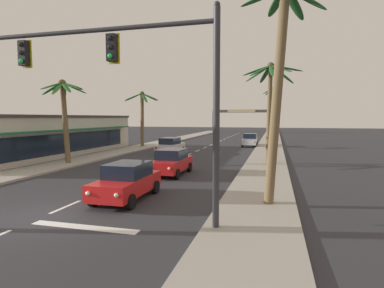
{
  "coord_description": "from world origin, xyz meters",
  "views": [
    {
      "loc": [
        8.48,
        -9.82,
        3.76
      ],
      "look_at": [
        3.75,
        8.0,
        2.2
      ],
      "focal_mm": 29.43,
      "sensor_mm": 36.0,
      "label": 1
    }
  ],
  "objects_px": {
    "sedan_oncoming_far": "(170,146)",
    "palm_right_nearest": "(279,62)",
    "sedan_lead_at_stop_bar": "(127,181)",
    "palm_right_second": "(270,89)",
    "palm_left_third": "(142,109)",
    "sedan_third_in_queue": "(171,162)",
    "town_gateway_arch": "(241,117)",
    "traffic_signal_mast": "(118,71)",
    "sedan_parked_nearest_kerb": "(250,140)",
    "palm_right_farthest": "(272,104)",
    "storefront_strip_left": "(43,135)",
    "palm_left_second": "(64,104)"
  },
  "relations": [
    {
      "from": "sedan_oncoming_far",
      "to": "palm_right_nearest",
      "type": "bearing_deg",
      "value": -58.5
    },
    {
      "from": "sedan_lead_at_stop_bar",
      "to": "palm_right_second",
      "type": "xyz_separation_m",
      "value": [
        6.03,
        13.21,
        5.21
      ]
    },
    {
      "from": "palm_right_second",
      "to": "palm_left_third",
      "type": "bearing_deg",
      "value": 146.15
    },
    {
      "from": "sedan_third_in_queue",
      "to": "town_gateway_arch",
      "type": "relative_size",
      "value": 0.3
    },
    {
      "from": "sedan_lead_at_stop_bar",
      "to": "palm_right_nearest",
      "type": "xyz_separation_m",
      "value": [
        6.64,
        0.5,
        5.14
      ]
    },
    {
      "from": "traffic_signal_mast",
      "to": "palm_right_nearest",
      "type": "bearing_deg",
      "value": 32.5
    },
    {
      "from": "sedan_parked_nearest_kerb",
      "to": "palm_right_second",
      "type": "bearing_deg",
      "value": -80.08
    },
    {
      "from": "sedan_third_in_queue",
      "to": "palm_right_farthest",
      "type": "relative_size",
      "value": 0.53
    },
    {
      "from": "sedan_third_in_queue",
      "to": "palm_right_second",
      "type": "xyz_separation_m",
      "value": [
        6.08,
        6.7,
        5.21
      ]
    },
    {
      "from": "palm_right_second",
      "to": "storefront_strip_left",
      "type": "bearing_deg",
      "value": 179.35
    },
    {
      "from": "palm_right_farthest",
      "to": "town_gateway_arch",
      "type": "height_order",
      "value": "palm_right_farthest"
    },
    {
      "from": "traffic_signal_mast",
      "to": "palm_left_second",
      "type": "relative_size",
      "value": 1.68
    },
    {
      "from": "sedan_lead_at_stop_bar",
      "to": "town_gateway_arch",
      "type": "distance_m",
      "value": 68.43
    },
    {
      "from": "sedan_parked_nearest_kerb",
      "to": "palm_left_second",
      "type": "distance_m",
      "value": 24.06
    },
    {
      "from": "sedan_third_in_queue",
      "to": "palm_left_second",
      "type": "height_order",
      "value": "palm_left_second"
    },
    {
      "from": "sedan_lead_at_stop_bar",
      "to": "palm_left_third",
      "type": "height_order",
      "value": "palm_left_third"
    },
    {
      "from": "sedan_lead_at_stop_bar",
      "to": "sedan_third_in_queue",
      "type": "height_order",
      "value": "same"
    },
    {
      "from": "sedan_oncoming_far",
      "to": "sedan_lead_at_stop_bar",
      "type": "bearing_deg",
      "value": -77.45
    },
    {
      "from": "storefront_strip_left",
      "to": "palm_left_third",
      "type": "bearing_deg",
      "value": 59.2
    },
    {
      "from": "palm_right_nearest",
      "to": "storefront_strip_left",
      "type": "relative_size",
      "value": 0.4
    },
    {
      "from": "sedan_third_in_queue",
      "to": "town_gateway_arch",
      "type": "bearing_deg",
      "value": 91.76
    },
    {
      "from": "sedan_oncoming_far",
      "to": "palm_right_farthest",
      "type": "xyz_separation_m",
      "value": [
        9.9,
        20.89,
        5.1
      ]
    },
    {
      "from": "sedan_oncoming_far",
      "to": "palm_right_nearest",
      "type": "height_order",
      "value": "palm_right_nearest"
    },
    {
      "from": "town_gateway_arch",
      "to": "sedan_lead_at_stop_bar",
      "type": "bearing_deg",
      "value": -88.37
    },
    {
      "from": "sedan_parked_nearest_kerb",
      "to": "town_gateway_arch",
      "type": "distance_m",
      "value": 40.34
    },
    {
      "from": "sedan_third_in_queue",
      "to": "palm_right_farthest",
      "type": "bearing_deg",
      "value": 79.45
    },
    {
      "from": "sedan_lead_at_stop_bar",
      "to": "sedan_third_in_queue",
      "type": "distance_m",
      "value": 6.51
    },
    {
      "from": "sedan_lead_at_stop_bar",
      "to": "sedan_third_in_queue",
      "type": "relative_size",
      "value": 1.0
    },
    {
      "from": "sedan_oncoming_far",
      "to": "storefront_strip_left",
      "type": "bearing_deg",
      "value": -159.94
    },
    {
      "from": "sedan_lead_at_stop_bar",
      "to": "palm_left_second",
      "type": "xyz_separation_m",
      "value": [
        -9.69,
        8.64,
        3.94
      ]
    },
    {
      "from": "sedan_third_in_queue",
      "to": "palm_right_farthest",
      "type": "height_order",
      "value": "palm_right_farthest"
    },
    {
      "from": "palm_left_second",
      "to": "palm_left_third",
      "type": "distance_m",
      "value": 15.11
    },
    {
      "from": "storefront_strip_left",
      "to": "town_gateway_arch",
      "type": "relative_size",
      "value": 1.54
    },
    {
      "from": "palm_right_farthest",
      "to": "palm_right_nearest",
      "type": "bearing_deg",
      "value": -88.95
    },
    {
      "from": "sedan_oncoming_far",
      "to": "palm_right_farthest",
      "type": "distance_m",
      "value": 23.67
    },
    {
      "from": "palm_left_third",
      "to": "storefront_strip_left",
      "type": "distance_m",
      "value": 12.3
    },
    {
      "from": "traffic_signal_mast",
      "to": "sedan_oncoming_far",
      "type": "relative_size",
      "value": 2.52
    },
    {
      "from": "palm_left_third",
      "to": "palm_right_second",
      "type": "height_order",
      "value": "palm_right_second"
    },
    {
      "from": "palm_right_second",
      "to": "storefront_strip_left",
      "type": "relative_size",
      "value": 0.36
    },
    {
      "from": "sedan_parked_nearest_kerb",
      "to": "storefront_strip_left",
      "type": "relative_size",
      "value": 0.2
    },
    {
      "from": "sedan_lead_at_stop_bar",
      "to": "sedan_oncoming_far",
      "type": "bearing_deg",
      "value": 102.55
    },
    {
      "from": "palm_right_second",
      "to": "palm_right_nearest",
      "type": "bearing_deg",
      "value": -87.28
    },
    {
      "from": "sedan_parked_nearest_kerb",
      "to": "palm_left_second",
      "type": "relative_size",
      "value": 0.66
    },
    {
      "from": "town_gateway_arch",
      "to": "sedan_third_in_queue",
      "type": "bearing_deg",
      "value": -88.24
    },
    {
      "from": "sedan_oncoming_far",
      "to": "sedan_third_in_queue",
      "type": "bearing_deg",
      "value": -70.88
    },
    {
      "from": "palm_right_nearest",
      "to": "palm_right_farthest",
      "type": "bearing_deg",
      "value": 91.05
    },
    {
      "from": "sedan_oncoming_far",
      "to": "palm_left_second",
      "type": "distance_m",
      "value": 11.5
    },
    {
      "from": "traffic_signal_mast",
      "to": "sedan_parked_nearest_kerb",
      "type": "relative_size",
      "value": 2.54
    },
    {
      "from": "traffic_signal_mast",
      "to": "storefront_strip_left",
      "type": "height_order",
      "value": "traffic_signal_mast"
    },
    {
      "from": "storefront_strip_left",
      "to": "palm_right_nearest",
      "type": "bearing_deg",
      "value": -29.99
    }
  ]
}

